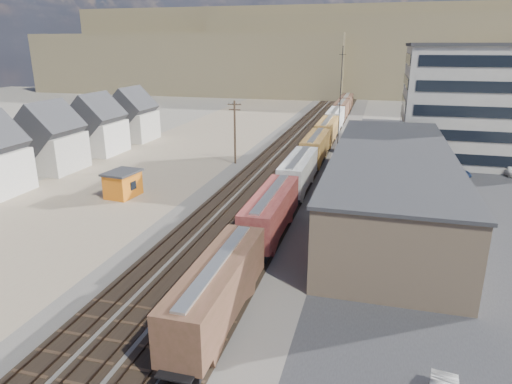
% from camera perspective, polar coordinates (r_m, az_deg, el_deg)
% --- Properties ---
extents(ground, '(300.00, 300.00, 0.00)m').
position_cam_1_polar(ground, '(34.07, -10.73, -14.70)').
color(ground, '#6B6356').
rests_on(ground, ground).
extents(ballast_bed, '(18.00, 200.00, 0.06)m').
position_cam_1_polar(ballast_bed, '(78.83, 5.10, 4.56)').
color(ballast_bed, '#4C4742').
rests_on(ballast_bed, ground).
extents(dirt_yard, '(24.00, 180.00, 0.03)m').
position_cam_1_polar(dirt_yard, '(75.73, -11.40, 3.71)').
color(dirt_yard, '#86705C').
rests_on(dirt_yard, ground).
extents(asphalt_lot, '(26.00, 120.00, 0.04)m').
position_cam_1_polar(asphalt_lot, '(63.81, 22.36, 0.01)').
color(asphalt_lot, '#232326').
rests_on(asphalt_lot, ground).
extents(rail_tracks, '(11.40, 200.00, 0.24)m').
position_cam_1_polar(rail_tracks, '(78.90, 4.70, 4.65)').
color(rail_tracks, black).
rests_on(rail_tracks, ground).
extents(freight_train, '(3.00, 119.74, 4.46)m').
position_cam_1_polar(freight_train, '(80.50, 8.20, 6.74)').
color(freight_train, black).
rests_on(freight_train, ground).
extents(warehouse, '(12.40, 40.40, 7.25)m').
position_cam_1_polar(warehouse, '(52.62, 16.43, 1.16)').
color(warehouse, tan).
rests_on(warehouse, ground).
extents(office_tower, '(22.60, 18.60, 18.45)m').
position_cam_1_polar(office_tower, '(82.30, 25.78, 9.98)').
color(office_tower, '#9E998E').
rests_on(office_tower, ground).
extents(utility_pole_north, '(2.20, 0.32, 10.00)m').
position_cam_1_polar(utility_pole_north, '(72.14, -2.66, 7.64)').
color(utility_pole_north, '#382619').
rests_on(utility_pole_north, ground).
extents(radio_mast, '(1.20, 0.16, 18.00)m').
position_cam_1_polar(radio_mast, '(86.33, 10.49, 11.64)').
color(radio_mast, black).
rests_on(radio_mast, ground).
extents(townhouse_row, '(8.15, 68.16, 10.47)m').
position_cam_1_polar(townhouse_row, '(70.60, -27.40, 4.61)').
color(townhouse_row, '#B7B2A8').
rests_on(townhouse_row, ground).
extents(hills_north, '(265.00, 80.00, 32.00)m').
position_cam_1_polar(hills_north, '(193.95, 11.81, 16.40)').
color(hills_north, brown).
rests_on(hills_north, ground).
extents(maintenance_shed, '(3.93, 4.82, 3.27)m').
position_cam_1_polar(maintenance_shed, '(59.18, -16.31, 1.00)').
color(maintenance_shed, orange).
rests_on(maintenance_shed, ground).
extents(parked_car_blue, '(6.06, 6.21, 1.65)m').
position_cam_1_polar(parked_car_blue, '(71.41, 23.19, 2.40)').
color(parked_car_blue, navy).
rests_on(parked_car_blue, ground).
extents(parked_car_far, '(2.66, 4.38, 1.39)m').
position_cam_1_polar(parked_car_far, '(76.15, 29.15, 2.36)').
color(parked_car_far, white).
rests_on(parked_car_far, ground).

